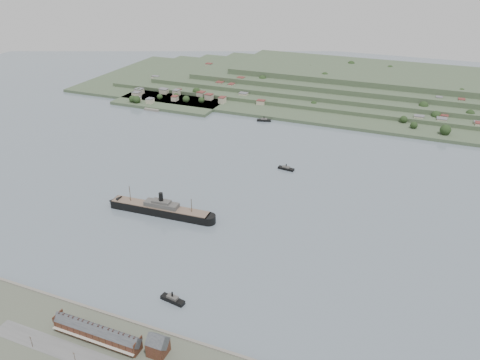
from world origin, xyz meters
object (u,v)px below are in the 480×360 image
at_px(gabled_building, 158,345).
at_px(steamship, 157,209).
at_px(tugboat, 173,299).
at_px(terrace_row, 97,333).

height_order(gabled_building, steamship, steamship).
relative_size(gabled_building, tugboat, 0.82).
bearing_deg(terrace_row, gabled_building, 6.12).
distance_m(terrace_row, gabled_building, 37.74).
bearing_deg(steamship, terrace_row, -72.30).
distance_m(gabled_building, steamship, 155.96).
bearing_deg(terrace_row, tugboat, 63.58).
relative_size(gabled_building, steamship, 0.14).
bearing_deg(steamship, gabled_building, -58.59).
relative_size(steamship, tugboat, 5.86).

